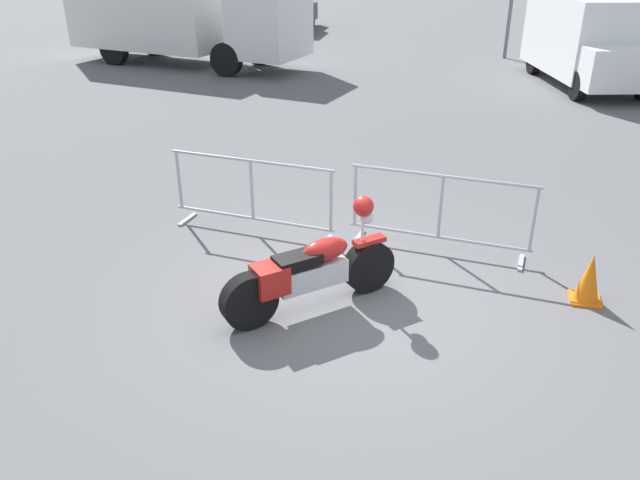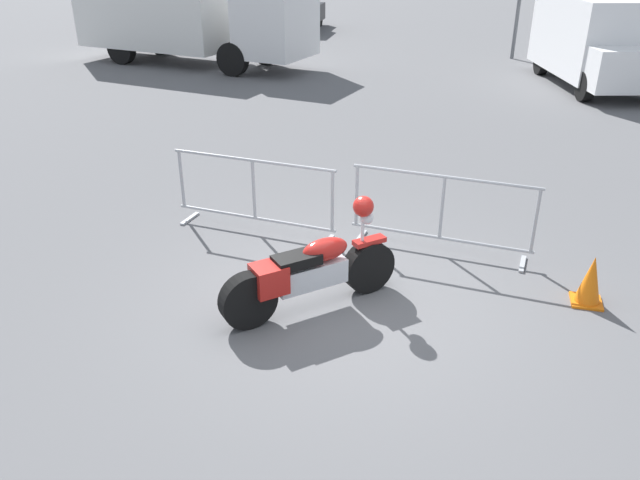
# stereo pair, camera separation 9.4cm
# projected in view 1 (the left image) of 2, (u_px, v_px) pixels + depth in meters

# --- Properties ---
(ground_plane) EXTENTS (120.00, 120.00, 0.00)m
(ground_plane) POSITION_uv_depth(u_px,v_px,m) (347.00, 303.00, 7.11)
(ground_plane) COLOR #5B5B5E
(motorcycle) EXTENTS (1.67, 1.60, 1.21)m
(motorcycle) POSITION_uv_depth(u_px,v_px,m) (312.00, 271.00, 6.84)
(motorcycle) COLOR black
(motorcycle) RESTS_ON ground
(crowd_barrier_near) EXTENTS (2.39, 0.70, 1.07)m
(crowd_barrier_near) POSITION_uv_depth(u_px,v_px,m) (252.00, 195.00, 8.58)
(crowd_barrier_near) COLOR #9EA0A5
(crowd_barrier_near) RESTS_ON ground
(crowd_barrier_far) EXTENTS (2.39, 0.70, 1.07)m
(crowd_barrier_far) POSITION_uv_depth(u_px,v_px,m) (440.00, 212.00, 8.05)
(crowd_barrier_far) COLOR #9EA0A5
(crowd_barrier_far) RESTS_ON ground
(box_truck) EXTENTS (8.00, 3.79, 2.98)m
(box_truck) POSITION_uv_depth(u_px,v_px,m) (174.00, 10.00, 19.36)
(box_truck) COLOR silver
(box_truck) RESTS_ON ground
(delivery_van) EXTENTS (3.17, 5.33, 2.31)m
(delivery_van) POSITION_uv_depth(u_px,v_px,m) (588.00, 38.00, 16.85)
(delivery_van) COLOR white
(delivery_van) RESTS_ON ground
(parked_car_red) EXTENTS (1.87, 4.21, 1.41)m
(parked_car_red) POSITION_uv_depth(u_px,v_px,m) (167.00, 10.00, 27.55)
(parked_car_red) COLOR #B21E19
(parked_car_red) RESTS_ON ground
(parked_car_blue) EXTENTS (2.02, 4.57, 1.53)m
(parked_car_blue) POSITION_uv_depth(u_px,v_px,m) (226.00, 10.00, 27.06)
(parked_car_blue) COLOR #284799
(parked_car_blue) RESTS_ON ground
(parked_car_black) EXTENTS (1.94, 4.38, 1.46)m
(parked_car_black) POSITION_uv_depth(u_px,v_px,m) (288.00, 12.00, 26.60)
(parked_car_black) COLOR black
(parked_car_black) RESTS_ON ground
(pedestrian) EXTENTS (0.43, 0.43, 1.69)m
(pedestrian) POSITION_uv_depth(u_px,v_px,m) (537.00, 35.00, 19.51)
(pedestrian) COLOR #262838
(pedestrian) RESTS_ON ground
(traffic_cone) EXTENTS (0.34, 0.34, 0.59)m
(traffic_cone) POSITION_uv_depth(u_px,v_px,m) (589.00, 279.00, 7.04)
(traffic_cone) COLOR orange
(traffic_cone) RESTS_ON ground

